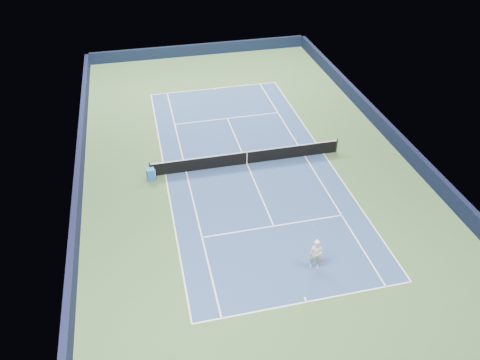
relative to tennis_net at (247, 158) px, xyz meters
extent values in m
plane|color=#385830|center=(0.00, 0.00, -0.50)|extent=(40.00, 40.00, 0.00)
cube|color=black|center=(0.00, 19.82, 0.05)|extent=(22.00, 0.35, 1.10)
cube|color=black|center=(10.82, 0.00, 0.05)|extent=(0.35, 40.00, 1.10)
cube|color=black|center=(-10.82, 0.00, 0.05)|extent=(0.35, 40.00, 1.10)
cube|color=navy|center=(0.00, 0.00, -0.50)|extent=(10.97, 23.77, 0.01)
cube|color=white|center=(0.00, 11.88, -0.50)|extent=(10.97, 0.08, 0.00)
cube|color=white|center=(0.00, -11.88, -0.50)|extent=(10.97, 0.08, 0.00)
cube|color=white|center=(5.49, 0.00, -0.50)|extent=(0.08, 23.77, 0.00)
cube|color=white|center=(-5.49, 0.00, -0.50)|extent=(0.08, 23.77, 0.00)
cube|color=white|center=(4.12, 0.00, -0.50)|extent=(0.08, 23.77, 0.00)
cube|color=white|center=(-4.12, 0.00, -0.50)|extent=(0.08, 23.77, 0.00)
cube|color=white|center=(0.00, 6.40, -0.50)|extent=(8.23, 0.08, 0.00)
cube|color=white|center=(0.00, -6.40, -0.50)|extent=(8.23, 0.08, 0.00)
cube|color=white|center=(0.00, 0.00, -0.50)|extent=(0.08, 12.80, 0.00)
cube|color=white|center=(0.00, 11.73, -0.50)|extent=(0.08, 0.30, 0.00)
cube|color=white|center=(0.00, -11.73, -0.50)|extent=(0.08, 0.30, 0.00)
cylinder|color=black|center=(-6.40, 0.00, 0.03)|extent=(0.10, 0.10, 1.07)
cylinder|color=black|center=(6.40, 0.00, 0.03)|extent=(0.10, 0.10, 1.07)
cube|color=black|center=(0.00, 0.00, -0.05)|extent=(12.80, 0.03, 0.91)
cube|color=white|center=(0.00, 0.00, 0.44)|extent=(12.80, 0.04, 0.06)
cube|color=white|center=(0.00, 0.00, -0.05)|extent=(0.05, 0.04, 0.91)
cube|color=blue|center=(-6.40, -0.32, -0.10)|extent=(0.56, 0.52, 0.81)
cube|color=white|center=(-6.11, -0.32, -0.05)|extent=(0.03, 0.36, 0.36)
imported|color=silver|center=(1.14, -9.88, 0.41)|extent=(0.78, 0.65, 1.82)
cylinder|color=pink|center=(1.46, -9.93, 0.20)|extent=(0.03, 0.03, 0.30)
cylinder|color=black|center=(1.46, -9.93, -0.04)|extent=(0.30, 0.02, 0.30)
cylinder|color=pink|center=(1.46, -9.93, -0.04)|extent=(0.32, 0.03, 0.32)
sphere|color=#AFC229|center=(1.24, -8.88, 1.44)|extent=(0.07, 0.07, 0.07)
camera|label=1|loc=(-6.33, -25.15, 17.37)|focal=35.00mm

